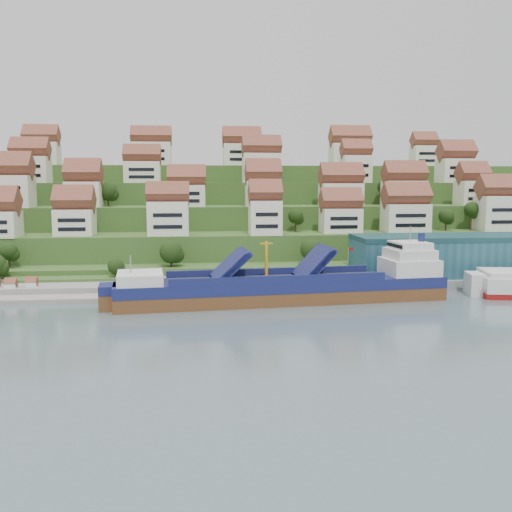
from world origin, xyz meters
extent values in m
plane|color=slate|center=(0.00, 0.00, 0.00)|extent=(300.00, 300.00, 0.00)
cube|color=gray|center=(20.00, 15.00, 1.10)|extent=(180.00, 14.00, 2.20)
cube|color=gray|center=(-58.00, 12.00, 0.50)|extent=(45.00, 20.00, 1.00)
cube|color=#2D4C1E|center=(0.00, 86.00, 2.00)|extent=(260.00, 128.00, 4.00)
cube|color=#2D4C1E|center=(0.00, 91.00, 5.50)|extent=(260.00, 118.00, 11.00)
cube|color=#2D4C1E|center=(0.00, 99.00, 9.00)|extent=(260.00, 102.00, 18.00)
cube|color=#2D4C1E|center=(0.00, 107.00, 12.50)|extent=(260.00, 86.00, 25.00)
cube|color=#2D4C1E|center=(0.00, 116.00, 15.50)|extent=(260.00, 68.00, 31.00)
cube|color=white|center=(-49.83, 39.91, 14.51)|extent=(10.12, 8.57, 7.01)
cube|color=white|center=(-24.66, 36.99, 15.56)|extent=(10.91, 7.03, 9.11)
cube|color=white|center=(1.60, 35.82, 15.64)|extent=(8.53, 7.62, 9.29)
cube|color=white|center=(23.74, 39.95, 14.43)|extent=(11.07, 7.73, 6.85)
cube|color=white|center=(42.84, 39.95, 15.01)|extent=(12.50, 8.26, 8.03)
cube|color=white|center=(71.54, 41.11, 16.13)|extent=(11.89, 8.31, 10.26)
cube|color=white|center=(-70.71, 52.65, 22.60)|extent=(13.31, 8.90, 9.20)
cube|color=white|center=(-49.95, 54.91, 21.70)|extent=(10.10, 8.98, 7.41)
cube|color=white|center=(-19.83, 54.05, 21.21)|extent=(10.85, 7.90, 6.43)
cube|color=white|center=(2.95, 52.10, 21.85)|extent=(10.09, 8.56, 7.71)
cube|color=white|center=(27.69, 55.51, 21.44)|extent=(12.58, 8.36, 6.89)
cube|color=white|center=(47.53, 54.46, 21.83)|extent=(12.48, 8.18, 7.66)
cube|color=white|center=(70.00, 54.87, 21.83)|extent=(8.84, 8.04, 7.66)
cube|color=white|center=(-68.31, 67.97, 29.10)|extent=(11.08, 7.86, 8.20)
cube|color=white|center=(-34.21, 70.74, 28.42)|extent=(11.41, 7.30, 6.83)
cube|color=white|center=(4.34, 68.26, 29.76)|extent=(12.05, 7.79, 9.51)
cube|color=white|center=(36.08, 68.94, 29.50)|extent=(9.48, 7.14, 9.01)
cube|color=white|center=(71.16, 69.40, 29.02)|extent=(11.41, 8.47, 8.05)
cube|color=white|center=(-69.90, 88.35, 34.91)|extent=(11.32, 8.03, 7.83)
cube|color=white|center=(-32.39, 87.65, 35.04)|extent=(13.47, 7.51, 8.08)
cube|color=white|center=(-0.53, 87.37, 34.85)|extent=(13.06, 8.15, 7.69)
cube|color=white|center=(39.73, 90.06, 35.12)|extent=(14.15, 8.73, 8.25)
cube|color=white|center=(69.36, 93.20, 34.91)|extent=(8.98, 7.05, 7.81)
ellipsoid|color=#1F3913|center=(-63.75, 27.93, 8.19)|extent=(4.44, 4.44, 4.44)
ellipsoid|color=#1F3913|center=(12.46, 26.11, 7.96)|extent=(5.71, 5.71, 5.71)
ellipsoid|color=#1F3913|center=(-23.62, 26.29, 7.71)|extent=(5.85, 5.85, 5.85)
ellipsoid|color=#1F3913|center=(56.51, 43.11, 15.27)|extent=(4.49, 4.49, 4.49)
ellipsoid|color=#1F3913|center=(64.28, 43.11, 17.29)|extent=(4.41, 4.41, 4.41)
ellipsoid|color=#1F3913|center=(11.43, 43.66, 15.52)|extent=(4.36, 4.36, 4.36)
ellipsoid|color=#1F3913|center=(43.30, 59.83, 23.68)|extent=(4.97, 4.97, 4.97)
ellipsoid|color=#1F3913|center=(-53.32, 59.38, 21.95)|extent=(5.49, 5.49, 5.49)
ellipsoid|color=#1F3913|center=(-43.52, 57.97, 22.48)|extent=(5.62, 5.62, 5.62)
ellipsoid|color=#1F3913|center=(6.26, 73.21, 30.17)|extent=(6.68, 6.68, 6.68)
ellipsoid|color=#1F3913|center=(35.88, 75.94, 29.39)|extent=(4.40, 4.40, 4.40)
ellipsoid|color=#1F3913|center=(36.36, 73.97, 28.92)|extent=(4.68, 4.68, 4.68)
ellipsoid|color=#1F3913|center=(-36.49, 19.00, 5.38)|extent=(3.89, 3.89, 3.89)
cube|color=#245562|center=(52.00, 17.00, 7.20)|extent=(60.00, 15.00, 10.00)
cylinder|color=gray|center=(18.00, 10.00, 6.20)|extent=(0.16, 0.16, 8.00)
cube|color=maroon|center=(18.60, 10.00, 9.80)|extent=(1.20, 0.05, 0.80)
cube|color=white|center=(-58.00, 10.00, 2.10)|extent=(2.40, 2.20, 2.20)
cube|color=white|center=(-54.00, 11.50, 2.10)|extent=(2.40, 2.20, 2.20)
cube|color=brown|center=(0.94, -0.72, 1.00)|extent=(70.88, 17.11, 4.50)
cube|color=navy|center=(0.94, -0.72, 3.87)|extent=(70.89, 17.22, 2.34)
cube|color=silver|center=(-28.63, -3.41, 6.12)|extent=(9.89, 11.03, 2.34)
cube|color=#262628|center=(-0.85, -0.88, 5.04)|extent=(45.64, 13.22, 0.27)
cube|color=navy|center=(-10.71, -1.78, 8.10)|extent=(7.61, 10.50, 6.22)
cube|color=navy|center=(7.21, -0.15, 8.10)|extent=(7.28, 10.47, 6.58)
cylinder|color=gold|center=(-2.65, -1.05, 9.00)|extent=(0.68, 0.68, 8.10)
cube|color=silver|center=(29.62, 1.89, 6.75)|extent=(11.68, 11.19, 3.60)
cube|color=silver|center=(29.62, 1.89, 9.63)|extent=(9.79, 9.96, 2.25)
cube|color=silver|center=(29.62, 1.89, 11.52)|extent=(7.90, 8.72, 1.62)
cylinder|color=navy|center=(32.31, 2.13, 13.23)|extent=(1.56, 1.56, 1.98)
camera|label=1|loc=(-17.35, -118.58, 25.54)|focal=40.00mm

